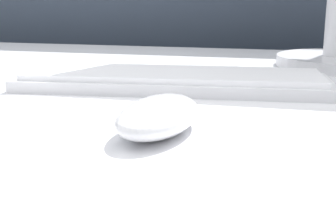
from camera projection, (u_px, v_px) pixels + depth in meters
partition_panel at (223, 98)px, 1.31m from camera, size 5.00×0.03×1.14m
computer_mouse_near at (159, 116)px, 0.45m from camera, size 0.09×0.14×0.04m
keyboard at (174, 80)px, 0.67m from camera, size 0.45×0.17×0.02m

